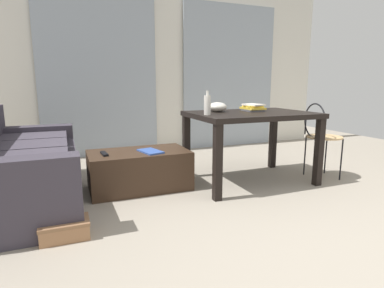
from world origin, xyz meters
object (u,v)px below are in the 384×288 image
at_px(scissors, 259,109).
at_px(tv_remote_primary, 104,154).
at_px(bottle_near, 207,105).
at_px(bowl, 217,107).
at_px(wire_chair, 320,131).
at_px(shoebox, 65,229).
at_px(craft_table, 251,122).
at_px(book_stack, 253,108).
at_px(magazine, 150,151).
at_px(couch, 17,168).
at_px(coffee_table, 139,170).

bearing_deg(scissors, tv_remote_primary, -176.35).
xyz_separation_m(bottle_near, bowl, (0.23, 0.25, -0.05)).
bearing_deg(wire_chair, shoebox, -170.15).
relative_size(bowl, tv_remote_primary, 1.10).
bearing_deg(wire_chair, craft_table, 166.99).
xyz_separation_m(bottle_near, scissors, (0.84, 0.37, -0.09)).
xyz_separation_m(bowl, scissors, (0.60, 0.12, -0.05)).
bearing_deg(tv_remote_primary, shoebox, -118.97).
xyz_separation_m(book_stack, magazine, (-1.15, 0.01, -0.39)).
bearing_deg(tv_remote_primary, magazine, -10.65).
distance_m(craft_table, wire_chair, 0.80).
distance_m(couch, coffee_table, 1.08).
bearing_deg(tv_remote_primary, bowl, -4.28).
bearing_deg(coffee_table, scissors, 3.15).
bearing_deg(craft_table, wire_chair, -13.01).
relative_size(wire_chair, book_stack, 3.13).
bearing_deg(bottle_near, bowl, 46.82).
bearing_deg(couch, book_stack, -3.32).
bearing_deg(bowl, craft_table, -28.86).
height_order(magazine, shoebox, magazine).
distance_m(bowl, tv_remote_primary, 1.25).
xyz_separation_m(coffee_table, craft_table, (1.16, -0.21, 0.46)).
xyz_separation_m(scissors, shoebox, (-2.16, -0.92, -0.69)).
height_order(couch, magazine, couch).
height_order(coffee_table, craft_table, craft_table).
xyz_separation_m(coffee_table, bottle_near, (0.61, -0.29, 0.65)).
relative_size(scissors, shoebox, 0.33).
distance_m(couch, magazine, 1.18).
xyz_separation_m(scissors, tv_remote_primary, (-1.78, -0.11, -0.36)).
xyz_separation_m(tv_remote_primary, shoebox, (-0.37, -0.81, -0.33)).
bearing_deg(couch, magazine, -5.96).
bearing_deg(bowl, magazine, -176.42).
distance_m(coffee_table, shoebox, 1.11).
relative_size(bottle_near, magazine, 0.83).
bearing_deg(wire_chair, bottle_near, 175.67).
distance_m(coffee_table, craft_table, 1.26).
bearing_deg(couch, coffee_table, -2.08).
bearing_deg(couch, bottle_near, -10.88).
height_order(coffee_table, wire_chair, wire_chair).
bearing_deg(tv_remote_primary, scissors, -0.50).
height_order(craft_table, wire_chair, wire_chair).
bearing_deg(shoebox, coffee_table, 49.90).
bearing_deg(scissors, wire_chair, -44.22).
relative_size(bottle_near, tv_remote_primary, 1.29).
distance_m(bowl, magazine, 0.85).
distance_m(wire_chair, book_stack, 0.78).
bearing_deg(wire_chair, couch, 171.96).
distance_m(coffee_table, wire_chair, 1.99).
bearing_deg(wire_chair, scissors, 135.78).
xyz_separation_m(coffee_table, bowl, (0.85, -0.04, 0.61)).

